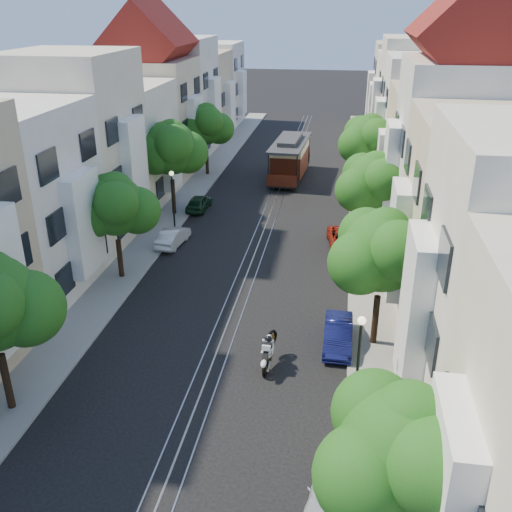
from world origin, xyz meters
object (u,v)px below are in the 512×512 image
at_px(tree_e_c, 374,184).
at_px(tree_e_d, 370,140).
at_px(parked_car_w_mid, 173,237).
at_px(lamp_west, 173,191).
at_px(lamp_east, 359,350).
at_px(parked_car_w_far, 199,203).
at_px(tree_e_a, 405,454).
at_px(tree_w_d, 206,126).
at_px(tree_e_b, 383,253).
at_px(parked_car_e_mid, 338,334).
at_px(tree_w_c, 171,149).
at_px(tree_w_b, 115,207).
at_px(parked_car_e_far, 343,239).
at_px(sportbike_rider, 268,350).
at_px(parked_car_e_near, 334,487).
at_px(cable_car, 290,156).

bearing_deg(tree_e_c, tree_e_d, 90.00).
bearing_deg(parked_car_w_mid, lamp_west, -69.33).
relative_size(lamp_east, parked_car_w_far, 1.19).
relative_size(tree_e_a, lamp_west, 1.51).
bearing_deg(lamp_west, tree_w_d, 93.44).
height_order(tree_e_b, tree_e_c, tree_e_b).
bearing_deg(parked_car_e_mid, tree_e_b, 11.49).
bearing_deg(lamp_west, tree_e_b, -43.85).
bearing_deg(tree_w_d, tree_w_c, -90.00).
height_order(tree_e_d, tree_w_b, tree_e_d).
relative_size(tree_w_b, parked_car_e_far, 1.53).
xyz_separation_m(tree_e_b, lamp_west, (-13.56, 13.02, -1.89)).
relative_size(sportbike_rider, parked_car_e_near, 0.59).
xyz_separation_m(lamp_east, parked_car_w_far, (-11.90, 22.35, -2.25)).
bearing_deg(tree_e_c, parked_car_e_near, -94.58).
bearing_deg(lamp_east, tree_e_c, 86.56).
height_order(tree_e_d, parked_car_e_near, tree_e_d).
distance_m(tree_w_c, parked_car_e_near, 29.04).
height_order(tree_e_c, sportbike_rider, tree_e_c).
height_order(parked_car_e_near, parked_car_e_mid, parked_car_e_near).
bearing_deg(tree_e_a, lamp_east, 97.79).
height_order(tree_e_a, tree_w_d, tree_w_d).
xyz_separation_m(sportbike_rider, cable_car, (-2.00, 29.77, 1.18)).
distance_m(lamp_west, parked_car_w_far, 4.95).
xyz_separation_m(tree_w_c, lamp_east, (13.44, -20.98, -2.22)).
relative_size(tree_e_d, tree_w_c, 0.97).
relative_size(lamp_east, lamp_west, 1.00).
height_order(tree_e_b, lamp_east, tree_e_b).
distance_m(tree_w_b, lamp_west, 8.22).
height_order(parked_car_e_near, parked_car_w_mid, parked_car_e_near).
bearing_deg(tree_w_c, tree_e_a, -62.78).
bearing_deg(parked_car_e_mid, tree_w_c, 128.02).
height_order(tree_w_c, parked_car_e_mid, tree_w_c).
xyz_separation_m(tree_e_c, sportbike_rider, (-4.76, -13.54, -3.76)).
bearing_deg(parked_car_e_near, cable_car, 105.16).
xyz_separation_m(tree_w_c, parked_car_e_mid, (12.67, -16.34, -4.46)).
distance_m(tree_e_b, parked_car_w_mid, 16.95).
distance_m(sportbike_rider, cable_car, 29.86).
xyz_separation_m(parked_car_e_mid, parked_car_w_mid, (-11.13, 10.58, -0.03)).
bearing_deg(tree_w_c, tree_e_b, -48.01).
relative_size(cable_car, parked_car_e_mid, 2.43).
relative_size(cable_car, parked_car_w_far, 2.59).
bearing_deg(parked_car_w_mid, parked_car_e_near, 125.89).
distance_m(sportbike_rider, parked_car_e_mid, 3.74).
bearing_deg(lamp_east, parked_car_w_far, 118.03).
bearing_deg(parked_car_e_far, tree_w_d, 122.65).
bearing_deg(tree_e_a, tree_w_d, 110.27).
height_order(tree_e_b, tree_w_c, tree_w_c).
bearing_deg(parked_car_e_near, parked_car_w_mid, 126.61).
bearing_deg(tree_w_c, sportbike_rider, -62.52).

